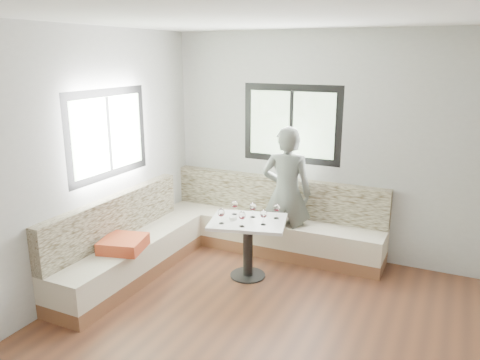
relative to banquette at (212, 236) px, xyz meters
name	(u,v)px	position (x,y,z in m)	size (l,w,h in m)	color
room	(287,204)	(1.51, -1.54, 1.08)	(5.01, 5.01, 2.81)	brown
banquette	(212,236)	(0.00, 0.00, 0.00)	(2.90, 2.80, 0.95)	brown
table	(248,235)	(0.58, -0.20, 0.18)	(0.98, 0.85, 0.69)	black
person	(286,193)	(0.78, 0.51, 0.51)	(0.61, 0.40, 1.68)	#5B6059
olive_ramekin	(233,218)	(0.41, -0.25, 0.38)	(0.09, 0.09, 0.04)	white
wine_glass_a	(221,213)	(0.35, -0.42, 0.48)	(0.08, 0.08, 0.17)	white
wine_glass_b	(242,216)	(0.60, -0.40, 0.48)	(0.08, 0.08, 0.17)	white
wine_glass_c	(263,214)	(0.79, -0.25, 0.48)	(0.08, 0.08, 0.17)	white
wine_glass_d	(253,207)	(0.58, -0.08, 0.48)	(0.08, 0.08, 0.17)	white
wine_glass_e	(277,208)	(0.84, 0.00, 0.48)	(0.08, 0.08, 0.17)	white
wine_glass_f	(235,205)	(0.35, -0.08, 0.48)	(0.08, 0.08, 0.17)	white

